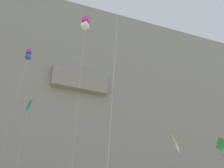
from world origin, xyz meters
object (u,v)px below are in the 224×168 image
Objects in this scene: kite_banner_upper_mid at (178,148)px; kite_diamond_high_right at (221,146)px; kite_diamond_mid_right at (28,108)px; kite_box_high_center at (85,23)px; kite_box_high_left at (28,55)px.

kite_diamond_high_right is (15.25, 9.65, 5.91)m from kite_banner_upper_mid.
kite_banner_upper_mid is at bearing -147.67° from kite_diamond_high_right.
kite_box_high_center is (4.71, -11.24, 6.67)m from kite_diamond_mid_right.
kite_banner_upper_mid is 0.70× the size of kite_diamond_high_right.
kite_box_high_center is at bearing -154.71° from kite_diamond_high_right.
kite_diamond_mid_right is 1.45× the size of kite_banner_upper_mid.
kite_diamond_mid_right is at bearing 112.72° from kite_box_high_center.
kite_box_high_left is at bearing 120.16° from kite_diamond_mid_right.
kite_box_high_left reaches higher than kite_diamond_mid_right.
kite_diamond_mid_right is at bearing 157.01° from kite_banner_upper_mid.
kite_diamond_high_right is (34.69, -0.81, -11.75)m from kite_box_high_left.
kite_box_high_left is at bearing 114.33° from kite_box_high_center.
kite_diamond_high_right is (28.28, 13.36, -7.04)m from kite_box_high_center.
kite_box_high_center is (-13.04, -3.71, 12.95)m from kite_banner_upper_mid.
kite_box_high_left is 1.46× the size of kite_diamond_mid_right.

